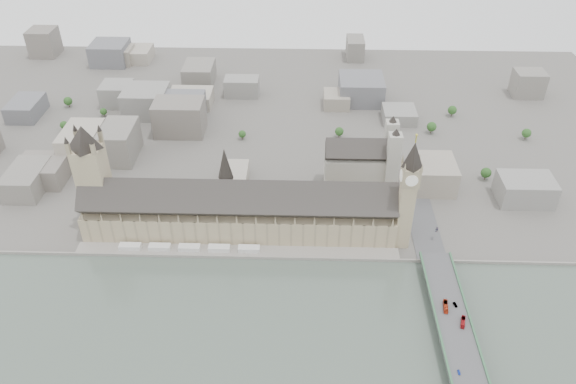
{
  "coord_description": "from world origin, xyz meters",
  "views": [
    {
      "loc": [
        52.99,
        -358.29,
        314.86
      ],
      "look_at": [
        41.12,
        42.58,
        27.47
      ],
      "focal_mm": 35.0,
      "sensor_mm": 36.0,
      "label": 1
    }
  ],
  "objects_px": {
    "westminster_abbey": "(363,163)",
    "car_silver": "(455,305)",
    "westminster_bridge": "(453,327)",
    "red_bus_north": "(446,306)",
    "red_bus_south": "(463,322)",
    "palace_of_westminster": "(239,211)",
    "car_approach": "(437,230)",
    "elizabeth_tower": "(409,188)",
    "car_blue": "(459,372)",
    "victoria_tower": "(92,173)"
  },
  "relations": [
    {
      "from": "victoria_tower",
      "to": "car_blue",
      "type": "relative_size",
      "value": 26.53
    },
    {
      "from": "westminster_bridge",
      "to": "car_approach",
      "type": "xyz_separation_m",
      "value": [
        6.56,
        101.64,
        5.85
      ]
    },
    {
      "from": "westminster_bridge",
      "to": "victoria_tower",
      "type": "bearing_deg",
      "value": 158.22
    },
    {
      "from": "red_bus_north",
      "to": "red_bus_south",
      "type": "height_order",
      "value": "red_bus_north"
    },
    {
      "from": "palace_of_westminster",
      "to": "westminster_bridge",
      "type": "relative_size",
      "value": 0.82
    },
    {
      "from": "victoria_tower",
      "to": "westminster_bridge",
      "type": "height_order",
      "value": "victoria_tower"
    },
    {
      "from": "elizabeth_tower",
      "to": "car_approach",
      "type": "bearing_deg",
      "value": 11.36
    },
    {
      "from": "car_silver",
      "to": "car_approach",
      "type": "height_order",
      "value": "car_silver"
    },
    {
      "from": "victoria_tower",
      "to": "westminster_bridge",
      "type": "relative_size",
      "value": 0.31
    },
    {
      "from": "westminster_bridge",
      "to": "red_bus_north",
      "type": "distance_m",
      "value": 15.38
    },
    {
      "from": "elizabeth_tower",
      "to": "car_approach",
      "type": "distance_m",
      "value": 56.49
    },
    {
      "from": "elizabeth_tower",
      "to": "red_bus_south",
      "type": "xyz_separation_m",
      "value": [
        29.89,
        -96.39,
        -46.29
      ]
    },
    {
      "from": "elizabeth_tower",
      "to": "victoria_tower",
      "type": "bearing_deg",
      "value": 176.04
    },
    {
      "from": "palace_of_westminster",
      "to": "car_blue",
      "type": "height_order",
      "value": "palace_of_westminster"
    },
    {
      "from": "victoria_tower",
      "to": "car_silver",
      "type": "xyz_separation_m",
      "value": [
        288.14,
        -97.49,
        -44.17
      ]
    },
    {
      "from": "westminster_abbey",
      "to": "car_silver",
      "type": "xyz_separation_m",
      "value": [
        55.21,
        -166.49,
        -14.04
      ]
    },
    {
      "from": "red_bus_south",
      "to": "westminster_bridge",
      "type": "bearing_deg",
      "value": -172.36
    },
    {
      "from": "westminster_bridge",
      "to": "red_bus_north",
      "type": "height_order",
      "value": "red_bus_north"
    },
    {
      "from": "westminster_bridge",
      "to": "red_bus_south",
      "type": "bearing_deg",
      "value": -8.58
    },
    {
      "from": "car_approach",
      "to": "palace_of_westminster",
      "type": "bearing_deg",
      "value": -161.17
    },
    {
      "from": "red_bus_north",
      "to": "victoria_tower",
      "type": "bearing_deg",
      "value": 168.27
    },
    {
      "from": "victoria_tower",
      "to": "red_bus_south",
      "type": "height_order",
      "value": "victoria_tower"
    },
    {
      "from": "car_silver",
      "to": "westminster_bridge",
      "type": "bearing_deg",
      "value": -120.51
    },
    {
      "from": "victoria_tower",
      "to": "car_blue",
      "type": "bearing_deg",
      "value": -29.27
    },
    {
      "from": "palace_of_westminster",
      "to": "car_blue",
      "type": "bearing_deg",
      "value": -43.77
    },
    {
      "from": "westminster_bridge",
      "to": "car_silver",
      "type": "bearing_deg",
      "value": 75.52
    },
    {
      "from": "palace_of_westminster",
      "to": "red_bus_south",
      "type": "relative_size",
      "value": 23.89
    },
    {
      "from": "palace_of_westminster",
      "to": "car_silver",
      "type": "height_order",
      "value": "palace_of_westminster"
    },
    {
      "from": "elizabeth_tower",
      "to": "car_silver",
      "type": "relative_size",
      "value": 22.5
    },
    {
      "from": "red_bus_south",
      "to": "red_bus_north",
      "type": "bearing_deg",
      "value": 139.5
    },
    {
      "from": "red_bus_north",
      "to": "car_approach",
      "type": "height_order",
      "value": "red_bus_north"
    },
    {
      "from": "westminster_bridge",
      "to": "red_bus_south",
      "type": "height_order",
      "value": "red_bus_south"
    },
    {
      "from": "elizabeth_tower",
      "to": "red_bus_north",
      "type": "relative_size",
      "value": 8.69
    },
    {
      "from": "red_bus_north",
      "to": "red_bus_south",
      "type": "xyz_separation_m",
      "value": [
        9.33,
        -14.22,
        -0.18
      ]
    },
    {
      "from": "red_bus_north",
      "to": "red_bus_south",
      "type": "bearing_deg",
      "value": -48.8
    },
    {
      "from": "elizabeth_tower",
      "to": "red_bus_north",
      "type": "xyz_separation_m",
      "value": [
        20.56,
        -82.17,
        -46.11
      ]
    },
    {
      "from": "elizabeth_tower",
      "to": "westminster_abbey",
      "type": "bearing_deg",
      "value": 107.29
    },
    {
      "from": "palace_of_westminster",
      "to": "westminster_bridge",
      "type": "height_order",
      "value": "palace_of_westminster"
    },
    {
      "from": "westminster_bridge",
      "to": "westminster_abbey",
      "type": "bearing_deg",
      "value": 105.64
    },
    {
      "from": "palace_of_westminster",
      "to": "westminster_abbey",
      "type": "xyz_separation_m",
      "value": [
        110.92,
        75.3,
        2.38
      ]
    },
    {
      "from": "palace_of_westminster",
      "to": "car_approach",
      "type": "bearing_deg",
      "value": -1.89
    },
    {
      "from": "red_bus_south",
      "to": "elizabeth_tower",
      "type": "bearing_deg",
      "value": 123.45
    },
    {
      "from": "elizabeth_tower",
      "to": "car_blue",
      "type": "bearing_deg",
      "value": -82.46
    },
    {
      "from": "westminster_bridge",
      "to": "westminster_abbey",
      "type": "xyz_separation_m",
      "value": [
        -51.08,
        182.5,
        19.96
      ]
    },
    {
      "from": "palace_of_westminster",
      "to": "car_blue",
      "type": "xyz_separation_m",
      "value": [
        156.26,
        -149.67,
        -11.81
      ]
    },
    {
      "from": "red_bus_north",
      "to": "car_blue",
      "type": "distance_m",
      "value": 55.85
    },
    {
      "from": "westminster_bridge",
      "to": "car_blue",
      "type": "distance_m",
      "value": 43.24
    },
    {
      "from": "red_bus_south",
      "to": "car_blue",
      "type": "distance_m",
      "value": 43.18
    },
    {
      "from": "car_blue",
      "to": "car_silver",
      "type": "xyz_separation_m",
      "value": [
        9.88,
        58.48,
        0.14
      ]
    },
    {
      "from": "red_bus_north",
      "to": "palace_of_westminster",
      "type": "bearing_deg",
      "value": 157.29
    }
  ]
}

